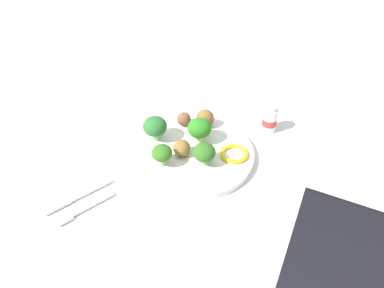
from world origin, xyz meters
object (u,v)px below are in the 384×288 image
object	(u,v)px
broccoli_floret_center	(162,153)
broccoli_floret_mid_right	(155,127)
broccoli_floret_front_right	(204,153)
napkin	(83,203)
meatball_back_right	(182,148)
meatball_mid_right	(184,119)
meatball_near_rim	(205,118)
pepper_ring_front_left	(234,154)
broccoli_floret_near_rim	(199,128)
fork	(82,209)
knife	(75,197)
yogurt_bottle	(270,120)
plate	(192,154)

from	to	relation	value
broccoli_floret_center	broccoli_floret_mid_right	xyz separation A→B (m)	(-0.03, -0.09, 0.00)
broccoli_floret_front_right	napkin	distance (m)	0.27
meatball_back_right	meatball_mid_right	bearing A→B (deg)	-121.87
meatball_near_rim	pepper_ring_front_left	xyz separation A→B (m)	(0.00, 0.13, -0.02)
broccoli_floret_near_rim	fork	bearing A→B (deg)	10.24
broccoli_floret_near_rim	knife	bearing A→B (deg)	3.39
meatball_mid_right	fork	xyz separation A→B (m)	(0.30, 0.13, -0.03)
meatball_back_right	yogurt_bottle	bearing A→B (deg)	177.13
broccoli_floret_near_rim	pepper_ring_front_left	size ratio (longest dim) A/B	0.95
broccoli_floret_front_right	meatball_mid_right	world-z (taller)	broccoli_floret_front_right
broccoli_floret_front_right	broccoli_floret_center	bearing A→B (deg)	-29.32
fork	yogurt_bottle	size ratio (longest dim) A/B	1.71
plate	meatball_near_rim	world-z (taller)	meatball_near_rim
broccoli_floret_front_right	pepper_ring_front_left	distance (m)	0.08
broccoli_floret_mid_right	fork	distance (m)	0.25
meatball_back_right	fork	size ratio (longest dim) A/B	0.32
broccoli_floret_front_right	fork	size ratio (longest dim) A/B	0.43
meatball_near_rim	pepper_ring_front_left	world-z (taller)	meatball_near_rim
broccoli_floret_near_rim	meatball_mid_right	distance (m)	0.08
pepper_ring_front_left	fork	distance (m)	0.34
yogurt_bottle	meatball_back_right	bearing A→B (deg)	-2.87
meatball_back_right	pepper_ring_front_left	bearing A→B (deg)	148.36
pepper_ring_front_left	yogurt_bottle	bearing A→B (deg)	-160.92
plate	broccoli_floret_center	distance (m)	0.09
broccoli_floret_near_rim	napkin	xyz separation A→B (m)	(0.29, 0.03, -0.05)
broccoli_floret_mid_right	meatball_back_right	size ratio (longest dim) A/B	1.55
broccoli_floret_front_right	yogurt_bottle	xyz separation A→B (m)	(-0.21, -0.04, -0.02)
broccoli_floret_front_right	knife	bearing A→B (deg)	-11.53
meatball_near_rim	yogurt_bottle	xyz separation A→B (m)	(-0.14, 0.08, -0.01)
broccoli_floret_front_right	meatball_mid_right	size ratio (longest dim) A/B	1.54
pepper_ring_front_left	yogurt_bottle	xyz separation A→B (m)	(-0.14, -0.05, 0.01)
broccoli_floret_mid_right	napkin	size ratio (longest dim) A/B	0.35
yogurt_bottle	meatball_near_rim	bearing A→B (deg)	-29.95
plate	knife	bearing A→B (deg)	-0.80
broccoli_floret_near_rim	pepper_ring_front_left	bearing A→B (deg)	115.73
broccoli_floret_near_rim	meatball_mid_right	xyz separation A→B (m)	(-0.00, -0.07, -0.02)
napkin	fork	world-z (taller)	fork
fork	yogurt_bottle	bearing A→B (deg)	-177.63
yogurt_bottle	broccoli_floret_front_right	bearing A→B (deg)	10.15
broccoli_floret_front_right	fork	world-z (taller)	broccoli_floret_front_right
napkin	meatball_back_right	bearing A→B (deg)	-176.86
plate	meatball_mid_right	bearing A→B (deg)	-109.48
broccoli_floret_front_right	meatball_back_right	world-z (taller)	broccoli_floret_front_right
plate	knife	xyz separation A→B (m)	(0.27, -0.00, -0.00)
broccoli_floret_center	yogurt_bottle	size ratio (longest dim) A/B	0.72
yogurt_bottle	meatball_mid_right	bearing A→B (deg)	-31.26
broccoli_floret_mid_right	plate	bearing A→B (deg)	122.65
plate	fork	distance (m)	0.27
broccoli_floret_mid_right	broccoli_floret_near_rim	bearing A→B (deg)	145.13
knife	meatball_back_right	bearing A→B (deg)	179.00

